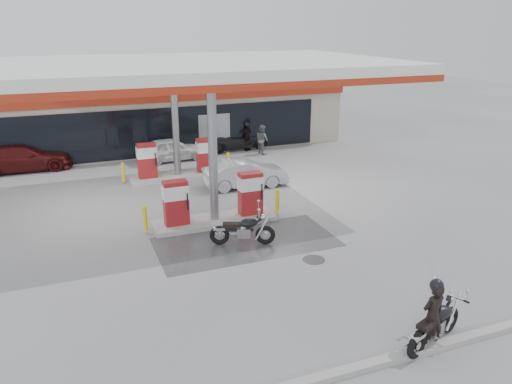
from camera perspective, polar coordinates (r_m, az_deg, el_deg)
ground at (r=16.67m, az=-2.73°, el=-5.99°), size 90.00×90.00×0.00m
wet_patch at (r=16.82m, az=-1.11°, el=-5.73°), size 6.00×3.00×0.00m
drain_cover at (r=15.73m, az=6.63°, el=-7.69°), size 0.70×0.70×0.01m
kerb at (r=11.17m, az=9.60°, el=-19.77°), size 28.00×0.25×0.15m
store_building at (r=31.08m, az=-12.37°, el=9.19°), size 22.00×8.22×4.00m
canopy at (r=20.01m, az=-7.70°, el=13.74°), size 16.00×10.02×5.51m
pump_island_near at (r=18.17m, az=-4.79°, el=-1.47°), size 5.14×1.30×1.78m
pump_island_far at (r=23.71m, az=-8.98°, el=3.25°), size 5.14×1.30×1.78m
main_motorcycle at (r=12.40m, az=19.81°, el=-14.11°), size 2.04×1.03×1.09m
biker_main at (r=12.08m, az=19.54°, el=-13.19°), size 0.62×0.43×1.62m
parked_motorcycle at (r=16.47m, az=-1.44°, el=-4.41°), size 2.09×1.12×1.12m
sedan_white at (r=26.85m, az=-9.62°, el=4.84°), size 3.73×1.78×1.23m
attendant at (r=27.84m, az=0.71°, el=6.03°), size 0.77×0.91×1.63m
hatchback_silver at (r=22.19m, az=-1.25°, el=2.13°), size 3.78×1.47×1.23m
parked_car_left at (r=27.20m, az=-25.15°, el=3.61°), size 4.67×1.92×1.35m
parked_car_right at (r=29.20m, az=-2.29°, el=6.10°), size 4.15×2.22×1.11m
biker_walking at (r=28.57m, az=-1.06°, el=6.30°), size 0.99×0.78×1.57m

